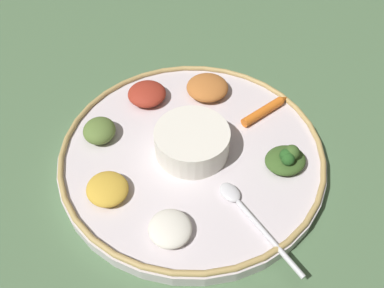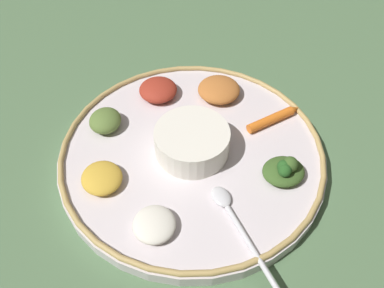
{
  "view_description": "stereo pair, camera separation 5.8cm",
  "coord_description": "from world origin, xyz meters",
  "px_view_note": "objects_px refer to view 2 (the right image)",
  "views": [
    {
      "loc": [
        -0.19,
        0.33,
        0.48
      ],
      "look_at": [
        0.0,
        0.0,
        0.04
      ],
      "focal_mm": 37.65,
      "sensor_mm": 36.0,
      "label": 1
    },
    {
      "loc": [
        -0.24,
        0.3,
        0.48
      ],
      "look_at": [
        0.0,
        0.0,
        0.04
      ],
      "focal_mm": 37.65,
      "sensor_mm": 36.0,
      "label": 2
    }
  ],
  "objects_px": {
    "spoon": "(234,218)",
    "greens_pile": "(284,170)",
    "carrot_near_spoon": "(274,118)",
    "center_bowl": "(192,141)"
  },
  "relations": [
    {
      "from": "carrot_near_spoon",
      "to": "greens_pile",
      "type": "bearing_deg",
      "value": 127.57
    },
    {
      "from": "spoon",
      "to": "carrot_near_spoon",
      "type": "relative_size",
      "value": 1.55
    },
    {
      "from": "center_bowl",
      "to": "carrot_near_spoon",
      "type": "bearing_deg",
      "value": -116.91
    },
    {
      "from": "spoon",
      "to": "greens_pile",
      "type": "height_order",
      "value": "greens_pile"
    },
    {
      "from": "center_bowl",
      "to": "carrot_near_spoon",
      "type": "distance_m",
      "value": 0.14
    },
    {
      "from": "center_bowl",
      "to": "carrot_near_spoon",
      "type": "xyz_separation_m",
      "value": [
        -0.06,
        -0.13,
        -0.01
      ]
    },
    {
      "from": "center_bowl",
      "to": "greens_pile",
      "type": "xyz_separation_m",
      "value": [
        -0.13,
        -0.04,
        -0.01
      ]
    },
    {
      "from": "carrot_near_spoon",
      "to": "spoon",
      "type": "bearing_deg",
      "value": 105.32
    },
    {
      "from": "spoon",
      "to": "carrot_near_spoon",
      "type": "distance_m",
      "value": 0.19
    },
    {
      "from": "greens_pile",
      "to": "carrot_near_spoon",
      "type": "height_order",
      "value": "greens_pile"
    }
  ]
}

